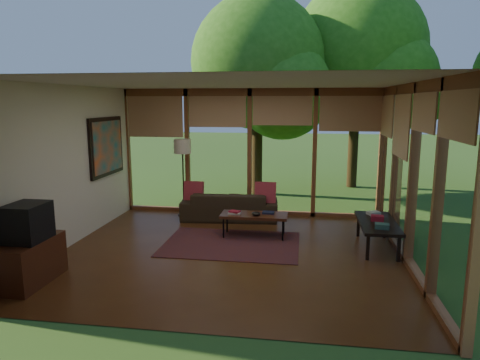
% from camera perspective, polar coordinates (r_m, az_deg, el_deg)
% --- Properties ---
extents(floor, '(5.50, 5.50, 0.00)m').
position_cam_1_polar(floor, '(7.08, -1.36, -9.63)').
color(floor, brown).
rests_on(floor, ground).
extents(ceiling, '(5.50, 5.50, 0.00)m').
position_cam_1_polar(ceiling, '(6.66, -1.46, 12.79)').
color(ceiling, silver).
rests_on(ceiling, ground).
extents(wall_left, '(0.04, 5.00, 2.70)m').
position_cam_1_polar(wall_left, '(7.70, -22.02, 1.63)').
color(wall_left, silver).
rests_on(wall_left, ground).
extents(wall_front, '(5.50, 0.04, 2.70)m').
position_cam_1_polar(wall_front, '(4.34, -7.11, -3.96)').
color(wall_front, silver).
rests_on(wall_front, ground).
extents(window_wall_back, '(5.50, 0.12, 2.70)m').
position_cam_1_polar(window_wall_back, '(9.18, 1.29, 3.68)').
color(window_wall_back, brown).
rests_on(window_wall_back, ground).
extents(window_wall_right, '(0.12, 5.00, 2.70)m').
position_cam_1_polar(window_wall_right, '(6.83, 21.98, 0.60)').
color(window_wall_right, brown).
rests_on(window_wall_right, ground).
extents(tree_nw, '(3.42, 3.42, 5.13)m').
position_cam_1_polar(tree_nw, '(11.36, 2.39, 15.36)').
color(tree_nw, '#322512').
rests_on(tree_nw, ground).
extents(tree_ne, '(3.70, 3.70, 5.67)m').
position_cam_1_polar(tree_ne, '(12.75, 15.38, 16.28)').
color(tree_ne, '#322512').
rests_on(tree_ne, ground).
extents(rug, '(2.31, 1.64, 0.01)m').
position_cam_1_polar(rug, '(7.46, -1.15, -8.51)').
color(rug, maroon).
rests_on(rug, floor).
extents(sofa, '(2.04, 0.94, 0.58)m').
position_cam_1_polar(sofa, '(8.94, -1.39, -3.42)').
color(sofa, '#332719').
rests_on(sofa, floor).
extents(pillow_left, '(0.40, 0.21, 0.42)m').
position_cam_1_polar(pillow_left, '(8.98, -6.18, -1.50)').
color(pillow_left, maroon).
rests_on(pillow_left, sofa).
extents(pillow_right, '(0.43, 0.23, 0.45)m').
position_cam_1_polar(pillow_right, '(8.73, 3.40, -1.73)').
color(pillow_right, maroon).
rests_on(pillow_right, sofa).
extents(ct_book_lower, '(0.23, 0.17, 0.03)m').
position_cam_1_polar(ct_book_lower, '(7.74, -0.74, -4.44)').
color(ct_book_lower, '#B5B0A4').
rests_on(ct_book_lower, coffee_table).
extents(ct_book_upper, '(0.22, 0.19, 0.03)m').
position_cam_1_polar(ct_book_upper, '(7.73, -0.74, -4.23)').
color(ct_book_upper, maroon).
rests_on(ct_book_upper, coffee_table).
extents(ct_book_side, '(0.22, 0.17, 0.03)m').
position_cam_1_polar(ct_book_side, '(7.79, 3.79, -4.36)').
color(ct_book_side, '#161931').
rests_on(ct_book_side, coffee_table).
extents(ct_bowl, '(0.16, 0.16, 0.07)m').
position_cam_1_polar(ct_bowl, '(7.63, 2.18, -4.50)').
color(ct_bowl, black).
rests_on(ct_bowl, coffee_table).
extents(media_cabinet, '(0.50, 1.00, 0.60)m').
position_cam_1_polar(media_cabinet, '(6.52, -26.24, -9.72)').
color(media_cabinet, '#4C2414').
rests_on(media_cabinet, floor).
extents(television, '(0.45, 0.55, 0.50)m').
position_cam_1_polar(television, '(6.35, -26.49, -5.06)').
color(television, black).
rests_on(television, media_cabinet).
extents(console_book_a, '(0.24, 0.19, 0.08)m').
position_cam_1_polar(console_book_a, '(7.12, 18.40, -5.85)').
color(console_book_a, '#2E524C').
rests_on(console_book_a, side_console).
extents(console_book_b, '(0.22, 0.17, 0.09)m').
position_cam_1_polar(console_book_b, '(7.55, 17.84, -4.86)').
color(console_book_b, maroon).
rests_on(console_book_b, side_console).
extents(console_book_c, '(0.25, 0.23, 0.06)m').
position_cam_1_polar(console_book_c, '(7.93, 17.38, -4.23)').
color(console_book_c, '#B5B0A4').
rests_on(console_book_c, side_console).
extents(floor_lamp, '(0.36, 0.36, 1.65)m').
position_cam_1_polar(floor_lamp, '(9.11, -7.67, 3.89)').
color(floor_lamp, black).
rests_on(floor_lamp, floor).
extents(coffee_table, '(1.20, 0.50, 0.43)m').
position_cam_1_polar(coffee_table, '(7.75, 1.89, -4.80)').
color(coffee_table, '#4C2414').
rests_on(coffee_table, floor).
extents(side_console, '(0.60, 1.40, 0.46)m').
position_cam_1_polar(side_console, '(7.52, 17.86, -5.63)').
color(side_console, black).
rests_on(side_console, floor).
extents(wall_painting, '(0.06, 1.35, 1.15)m').
position_cam_1_polar(wall_painting, '(8.88, -17.34, 4.28)').
color(wall_painting, black).
rests_on(wall_painting, wall_left).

